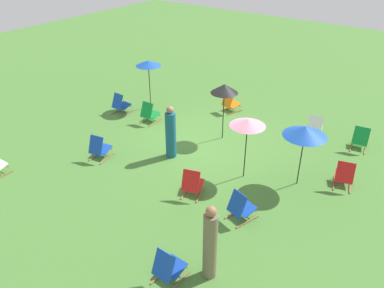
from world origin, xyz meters
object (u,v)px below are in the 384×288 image
deckchair_4 (360,139)px  umbrella_0 (305,131)px  umbrella_2 (224,89)px  deckchair_6 (99,148)px  deckchair_5 (192,184)px  deckchair_8 (149,113)px  person_1 (171,134)px  deckchair_7 (168,268)px  deckchair_1 (121,104)px  umbrella_3 (248,123)px  deckchair_3 (344,175)px  deckchair_9 (230,103)px  deckchair_10 (241,207)px  person_0 (210,244)px  deckchair_0 (315,127)px  umbrella_1 (148,63)px

deckchair_4 → umbrella_0: umbrella_0 is taller
umbrella_2 → deckchair_6: bearing=55.0°
deckchair_5 → deckchair_8: 4.75m
person_1 → deckchair_7: bearing=165.7°
deckchair_4 → person_1: size_ratio=0.48×
deckchair_4 → deckchair_7: size_ratio=1.00×
deckchair_1 → umbrella_3: 6.33m
deckchair_3 → deckchair_8: (7.16, 0.20, 0.00)m
deckchair_9 → person_1: size_ratio=0.50×
deckchair_6 → deckchair_10: bearing=170.5°
person_0 → deckchair_0: bearing=177.8°
deckchair_3 → umbrella_1: umbrella_1 is taller
deckchair_6 → umbrella_2: 4.47m
person_0 → deckchair_1: bearing=-128.5°
deckchair_10 → deckchair_8: bearing=-9.2°
deckchair_5 → person_0: person_0 is taller
umbrella_3 → deckchair_6: bearing=23.4°
deckchair_0 → deckchair_7: (0.12, 7.93, 0.00)m
deckchair_4 → umbrella_1: bearing=3.2°
deckchair_1 → deckchair_9: (-3.39, -2.67, 0.00)m
deckchair_4 → umbrella_2: (4.08, 2.03, 1.46)m
deckchair_1 → deckchair_10: size_ratio=0.96×
deckchair_7 → person_0: bearing=-132.0°
deckchair_4 → umbrella_1: size_ratio=0.43×
deckchair_0 → deckchair_10: size_ratio=0.98×
deckchair_4 → deckchair_8: 7.41m
deckchair_9 → umbrella_0: size_ratio=0.47×
deckchair_1 → person_0: 8.71m
umbrella_1 → umbrella_3: umbrella_1 is taller
umbrella_1 → deckchair_1: bearing=62.8°
umbrella_0 → deckchair_7: bearing=80.9°
deckchair_0 → deckchair_7: same height
deckchair_0 → person_0: (-0.49, 7.30, 0.51)m
deckchair_5 → person_1: (1.76, -1.26, 0.45)m
deckchair_1 → deckchair_4: bearing=-159.1°
deckchair_9 → deckchair_3: bearing=172.8°
deckchair_0 → deckchair_7: size_ratio=1.03×
deckchair_4 → deckchair_5: size_ratio=0.96×
deckchair_6 → deckchair_0: bearing=-142.9°
deckchair_5 → umbrella_1: (4.82, -3.71, 1.48)m
umbrella_1 → person_1: bearing=141.2°
deckchair_0 → umbrella_2: umbrella_2 is taller
deckchair_5 → person_0: size_ratio=0.47×
deckchair_3 → umbrella_2: (4.31, -0.40, 1.46)m
deckchair_6 → deckchair_9: bearing=-115.9°
deckchair_10 → umbrella_3: (0.88, -1.72, 1.41)m
deckchair_3 → person_0: bearing=60.1°
deckchair_1 → deckchair_8: size_ratio=1.00×
deckchair_10 → umbrella_1: (6.39, -3.81, 1.48)m
deckchair_3 → deckchair_4: 2.44m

